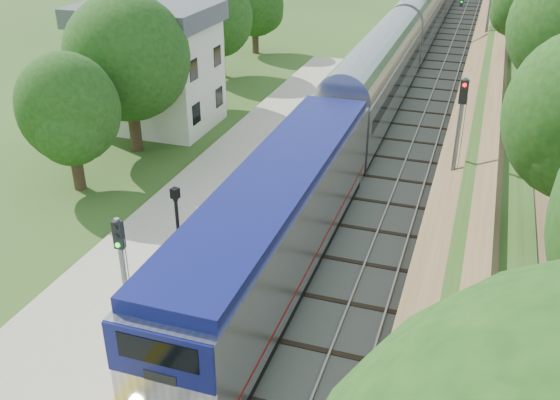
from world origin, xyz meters
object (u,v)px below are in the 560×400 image
(train, at_px, (431,5))
(signal_gantry, at_px, (444,5))
(station_building, at_px, (151,65))
(signal_platform, at_px, (124,277))
(lamppost_far, at_px, (179,245))
(signal_farside, at_px, (458,133))

(train, bearing_deg, signal_gantry, -79.99)
(station_building, height_order, signal_platform, station_building)
(station_building, height_order, train, station_building)
(train, bearing_deg, lamppost_far, -93.32)
(signal_gantry, bearing_deg, signal_farside, -83.35)
(station_building, height_order, signal_gantry, station_building)
(train, relative_size, signal_platform, 23.84)
(signal_gantry, xyz_separation_m, signal_platform, (-5.37, -46.71, -1.09))
(train, relative_size, lamppost_far, 29.61)
(signal_gantry, xyz_separation_m, train, (-2.47, 14.01, -2.40))
(station_building, bearing_deg, signal_gantry, 56.62)
(train, xyz_separation_m, lamppost_far, (-3.27, -56.36, -0.08))
(signal_platform, xyz_separation_m, signal_farside, (9.10, 14.71, 0.61))
(station_building, bearing_deg, signal_platform, -62.93)
(signal_gantry, bearing_deg, signal_platform, -96.56)
(lamppost_far, bearing_deg, signal_gantry, 82.28)
(signal_farside, bearing_deg, station_building, 160.87)
(signal_farside, bearing_deg, lamppost_far, -132.43)
(signal_gantry, relative_size, signal_platform, 1.54)
(station_building, xyz_separation_m, signal_platform, (11.10, -21.72, -0.36))
(station_building, bearing_deg, signal_farside, -19.13)
(signal_gantry, distance_m, signal_platform, 47.03)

